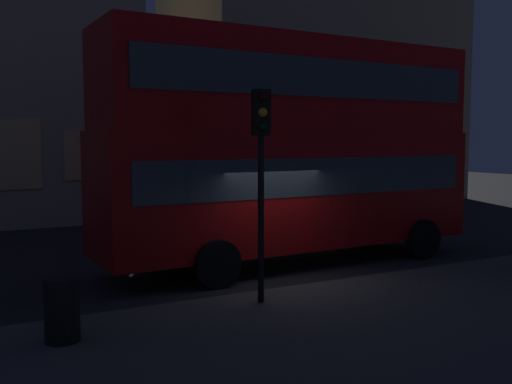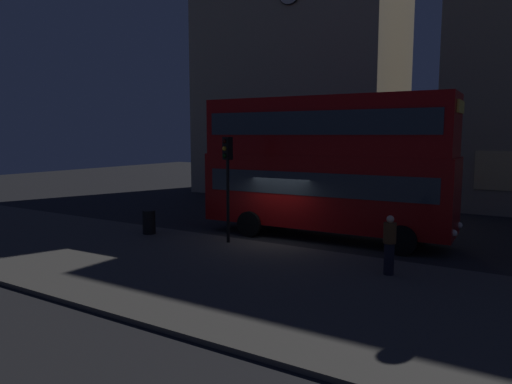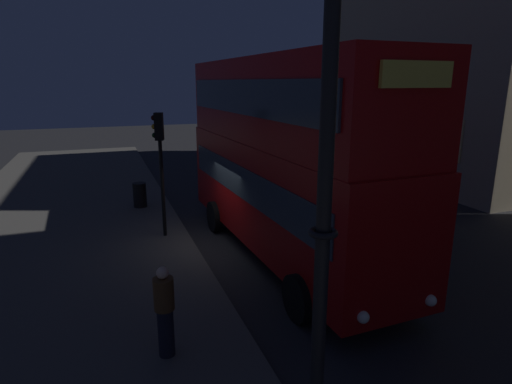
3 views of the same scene
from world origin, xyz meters
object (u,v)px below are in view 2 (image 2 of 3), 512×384
Objects in this scene: traffic_light_near_kerb at (227,167)px; litter_bin at (149,222)px; double_decker_bus at (325,161)px; pedestrian at (389,244)px.

traffic_light_near_kerb reaches higher than litter_bin.
double_decker_bus reaches higher than traffic_light_near_kerb.
double_decker_bus is 2.55× the size of traffic_light_near_kerb.
double_decker_bus is at bearing 65.79° from traffic_light_near_kerb.
traffic_light_near_kerb is at bearing 6.53° from litter_bin.
traffic_light_near_kerb reaches higher than pedestrian.
double_decker_bus is 4.06m from traffic_light_near_kerb.
pedestrian is 10.16m from litter_bin.
double_decker_bus is 5.80× the size of pedestrian.
traffic_light_near_kerb is (-2.59, -3.12, -0.17)m from double_decker_bus.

